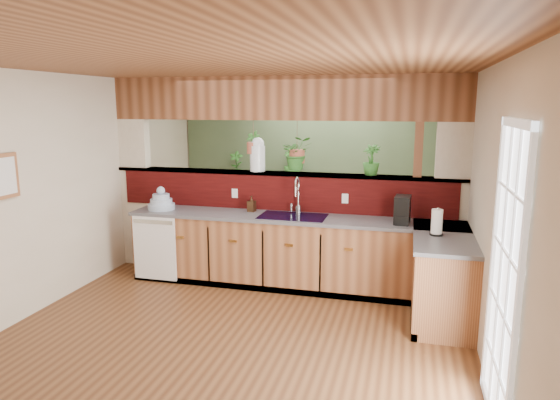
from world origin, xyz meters
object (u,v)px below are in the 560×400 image
(dish_stack, at_px, (161,202))
(shelving_console, at_px, (270,208))
(coffee_maker, at_px, (402,211))
(paper_towel, at_px, (437,223))
(soap_dispenser, at_px, (252,204))
(glass_jar, at_px, (257,154))
(faucet, at_px, (297,194))

(dish_stack, xyz_separation_m, shelving_console, (0.82, 2.32, -0.49))
(coffee_maker, relative_size, paper_towel, 1.08)
(soap_dispenser, distance_m, shelving_console, 2.22)
(coffee_maker, height_order, glass_jar, glass_jar)
(coffee_maker, bearing_deg, glass_jar, 171.55)
(coffee_maker, bearing_deg, shelving_console, 138.22)
(dish_stack, height_order, paper_towel, dish_stack)
(faucet, xyz_separation_m, shelving_console, (-0.95, 2.12, -0.66))
(coffee_maker, distance_m, paper_towel, 0.57)
(shelving_console, bearing_deg, paper_towel, -36.37)
(dish_stack, height_order, soap_dispenser, dish_stack)
(soap_dispenser, relative_size, paper_towel, 0.68)
(faucet, relative_size, dish_stack, 1.37)
(glass_jar, bearing_deg, paper_towel, -21.29)
(dish_stack, height_order, shelving_console, dish_stack)
(dish_stack, distance_m, soap_dispenser, 1.19)
(dish_stack, distance_m, shelving_console, 2.51)
(shelving_console, bearing_deg, dish_stack, -98.97)
(soap_dispenser, bearing_deg, glass_jar, 87.09)
(faucet, relative_size, shelving_console, 0.31)
(faucet, xyz_separation_m, glass_jar, (-0.58, 0.22, 0.46))
(dish_stack, relative_size, shelving_console, 0.22)
(paper_towel, bearing_deg, soap_dispenser, 164.19)
(soap_dispenser, height_order, shelving_console, soap_dispenser)
(paper_towel, relative_size, glass_jar, 0.67)
(glass_jar, distance_m, shelving_console, 2.23)
(coffee_maker, bearing_deg, soap_dispenser, 178.57)
(faucet, relative_size, soap_dispenser, 2.35)
(faucet, height_order, dish_stack, faucet)
(paper_towel, bearing_deg, shelving_console, 133.16)
(paper_towel, xyz_separation_m, glass_jar, (-2.22, 0.87, 0.58))
(soap_dispenser, bearing_deg, shelving_console, 99.52)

